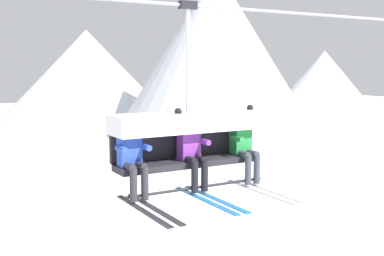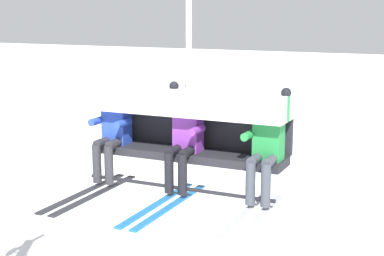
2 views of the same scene
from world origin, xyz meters
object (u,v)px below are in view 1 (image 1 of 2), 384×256
object	(u,v)px
chairlift_chair	(186,130)
skier_green	(245,144)
skier_blue	(133,157)
skier_purple	(192,150)

from	to	relation	value
chairlift_chair	skier_green	world-z (taller)	chairlift_chair
skier_blue	skier_purple	distance (m)	1.00
skier_blue	skier_green	world-z (taller)	skier_green
chairlift_chair	skier_purple	distance (m)	0.35
chairlift_chair	skier_green	size ratio (longest dim) A/B	1.69
skier_blue	chairlift_chair	bearing A→B (deg)	12.37
skier_green	skier_blue	bearing A→B (deg)	-179.81
chairlift_chair	skier_purple	size ratio (longest dim) A/B	1.69
skier_green	skier_purple	bearing A→B (deg)	180.00
skier_blue	skier_green	xyz separation A→B (m)	(2.02, 0.01, 0.02)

